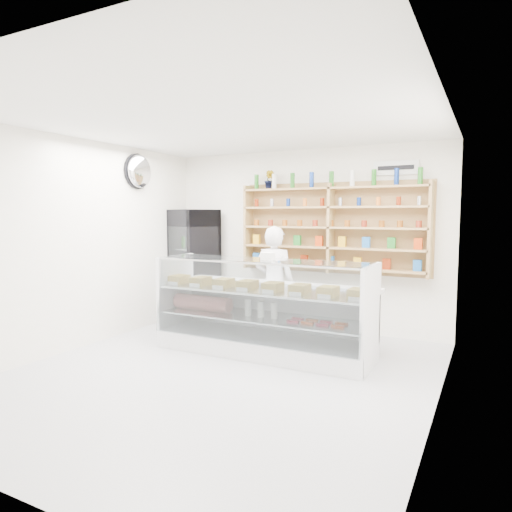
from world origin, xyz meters
The scene contains 8 objects.
room centered at (0.00, 0.00, 1.40)m, with size 5.00×5.00×5.00m.
display_counter centered at (0.07, 0.94, 0.34)m, with size 2.81×0.84×1.23m.
shop_worker centered at (-0.10, 1.63, 0.82)m, with size 0.59×0.39×1.63m, color silver.
drinks_cooler centered at (-1.85, 2.14, 0.94)m, with size 0.85×0.84×1.88m.
wall_shelving centered at (0.50, 2.34, 1.59)m, with size 2.84×0.28×1.33m.
potted_plant centered at (-0.52, 2.34, 2.34)m, with size 0.16×0.13×0.29m, color #1E6626.
security_mirror centered at (-2.17, 1.20, 2.45)m, with size 0.15×0.50×0.50m, color silver.
wall_sign centered at (1.40, 2.47, 2.45)m, with size 0.62×0.03×0.20m, color white.
Camera 1 is at (2.65, -4.23, 1.79)m, focal length 32.00 mm.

